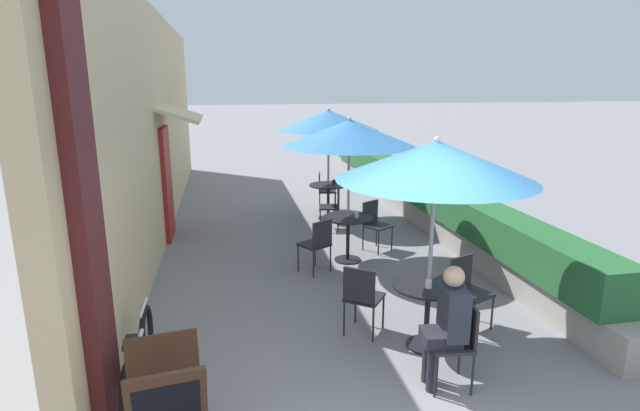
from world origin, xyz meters
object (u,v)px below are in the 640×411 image
object	(u,v)px
coffee_cup_near	(429,284)
patio_table_far	(328,193)
patio_umbrella_near	(436,161)
cafe_chair_far_right	(324,188)
coffee_cup_mid	(356,215)
patio_table_near	(428,300)
patio_table_mid	(348,228)
coffee_cup_far	(334,182)
cafe_chair_near_right	(467,286)
cafe_chair_near_back	(362,294)
menu_board	(167,410)
cafe_chair_near_left	(458,337)
seated_patron_near_left	(447,322)
cafe_chair_mid_right	(318,242)
patio_umbrella_mid	(349,133)
patio_umbrella_far	(329,120)
bicycle_leaning	(139,360)
cafe_chair_far_left	(333,204)
cafe_chair_mid_left	(375,221)

from	to	relation	value
coffee_cup_near	patio_table_far	world-z (taller)	coffee_cup_near
patio_umbrella_near	cafe_chair_far_right	size ratio (longest dim) A/B	2.73
coffee_cup_mid	cafe_chair_far_right	size ratio (longest dim) A/B	0.10
patio_table_near	patio_umbrella_near	xyz separation A→B (m)	(0.00, -0.00, 1.56)
patio_table_mid	coffee_cup_mid	distance (m)	0.28
patio_umbrella_near	coffee_cup_mid	xyz separation A→B (m)	(-0.09, 2.77, -1.32)
coffee_cup_near	patio_table_near	bearing A→B (deg)	64.44
coffee_cup_mid	coffee_cup_far	bearing A→B (deg)	85.28
cafe_chair_near_right	cafe_chair_near_back	distance (m)	1.30
cafe_chair_far_right	menu_board	world-z (taller)	menu_board
patio_table_near	coffee_cup_mid	xyz separation A→B (m)	(-0.09, 2.77, 0.24)
cafe_chair_near_left	seated_patron_near_left	xyz separation A→B (m)	(-0.11, 0.01, 0.17)
patio_table_mid	cafe_chair_mid_right	distance (m)	0.75
patio_umbrella_mid	patio_umbrella_far	size ratio (longest dim) A/B	1.00
cafe_chair_near_back	coffee_cup_far	xyz separation A→B (m)	(0.79, 5.14, 0.29)
cafe_chair_mid_right	coffee_cup_mid	xyz separation A→B (m)	(0.71, 0.37, 0.29)
patio_umbrella_mid	patio_table_near	bearing A→B (deg)	-85.99
patio_umbrella_near	cafe_chair_near_right	size ratio (longest dim) A/B	2.73
patio_umbrella_mid	bicycle_leaning	size ratio (longest dim) A/B	1.38
menu_board	coffee_cup_mid	bearing A→B (deg)	48.65
patio_umbrella_near	patio_table_far	size ratio (longest dim) A/B	2.91
coffee_cup_near	patio_umbrella_far	xyz separation A→B (m)	(0.06, 5.57, 1.32)
patio_table_mid	bicycle_leaning	bearing A→B (deg)	-132.17
coffee_cup_mid	menu_board	bearing A→B (deg)	-122.37
patio_table_mid	cafe_chair_far_left	distance (m)	1.86
seated_patron_near_left	patio_table_far	distance (m)	6.21
bicycle_leaning	cafe_chair_mid_left	bearing A→B (deg)	45.81
patio_table_near	coffee_cup_mid	bearing A→B (deg)	91.76
patio_umbrella_mid	patio_table_far	world-z (taller)	patio_umbrella_mid
coffee_cup_near	patio_table_mid	distance (m)	2.98
patio_table_mid	patio_table_far	distance (m)	2.61
patio_umbrella_mid	patio_table_far	bearing A→B (deg)	85.40
patio_table_near	cafe_chair_near_back	bearing A→B (deg)	149.37
bicycle_leaning	coffee_cup_mid	bearing A→B (deg)	45.38
cafe_chair_near_back	cafe_chair_far_left	size ratio (longest dim) A/B	1.00
patio_table_near	cafe_chair_near_right	world-z (taller)	cafe_chair_near_right
patio_umbrella_far	menu_board	bearing A→B (deg)	-111.57
patio_table_mid	coffee_cup_far	size ratio (longest dim) A/B	9.09
coffee_cup_far	cafe_chair_mid_right	bearing A→B (deg)	-106.77
patio_table_near	coffee_cup_far	distance (m)	5.53
patio_umbrella_mid	coffee_cup_far	distance (m)	2.99
patio_umbrella_far	cafe_chair_near_back	bearing A→B (deg)	-97.36
coffee_cup_near	patio_umbrella_mid	xyz separation A→B (m)	(-0.15, 2.97, 1.32)
cafe_chair_near_right	coffee_cup_mid	distance (m)	2.53
cafe_chair_near_left	seated_patron_near_left	size ratio (longest dim) A/B	0.70
patio_table_mid	cafe_chair_far_left	size ratio (longest dim) A/B	0.94
patio_table_near	patio_umbrella_mid	distance (m)	3.27
coffee_cup_near	cafe_chair_mid_right	bearing A→B (deg)	106.57
cafe_chair_near_left	cafe_chair_far_left	size ratio (longest dim) A/B	1.00
patio_umbrella_far	cafe_chair_far_right	xyz separation A→B (m)	(0.06, 0.75, -1.61)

